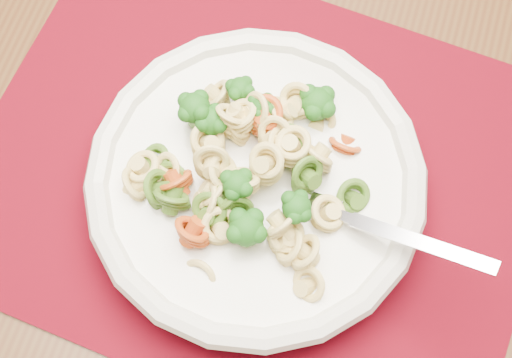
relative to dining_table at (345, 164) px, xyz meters
The scene contains 5 objects.
dining_table is the anchor object (origin of this frame).
placemat 0.14m from the dining_table, 118.71° to the right, with size 0.47×0.36×0.00m, color #5B030D.
pasta_bowl 0.17m from the dining_table, 110.01° to the right, with size 0.27×0.27×0.05m.
pasta_broccoli_heap 0.18m from the dining_table, 110.01° to the right, with size 0.23×0.23×0.06m, color #E7D372, non-canonical shape.
fork 0.17m from the dining_table, 79.00° to the right, with size 0.19×0.02×0.01m, color silver, non-canonical shape.
Camera 1 is at (0.33, -0.61, 1.34)m, focal length 50.00 mm.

